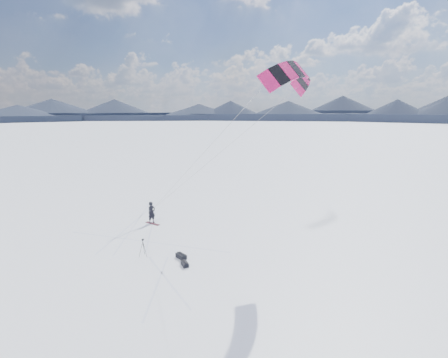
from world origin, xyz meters
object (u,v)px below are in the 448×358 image
Objects in this scene: snowkiter at (152,223)px; gear_bag_b at (185,264)px; snowboard at (153,224)px; tripod at (143,245)px; gear_bag_a at (181,256)px.

gear_bag_b is (7.79, -4.45, 0.14)m from snowkiter.
snowkiter is 0.21m from snowboard.
snowboard is at bearing 126.79° from tripod.
tripod reaches higher than snowkiter.
snowkiter is 2.21× the size of gear_bag_a.
gear_bag_a is at bearing -29.09° from snowboard.
snowboard is at bearing -177.86° from gear_bag_b.
snowboard is 6.62m from tripod.
gear_bag_a is (6.69, -3.67, 0.14)m from snowboard.
tripod is at bearing -48.77° from snowboard.
gear_bag_a is (6.87, -3.78, 0.16)m from snowkiter.
tripod reaches higher than gear_bag_b.
tripod is 1.61× the size of gear_bag_b.
gear_bag_b is (3.24, 0.58, -0.68)m from tripod.
tripod is at bearing -129.37° from snowkiter.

